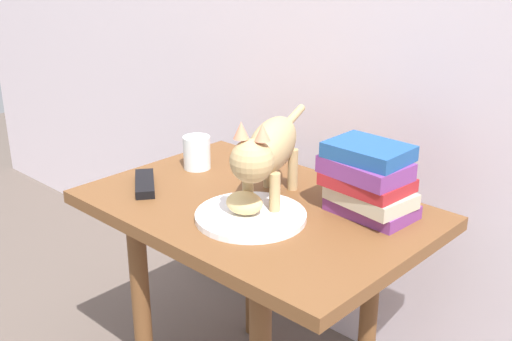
{
  "coord_description": "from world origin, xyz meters",
  "views": [
    {
      "loc": [
        0.89,
        -0.95,
        1.12
      ],
      "look_at": [
        0.0,
        0.0,
        0.62
      ],
      "focal_mm": 44.36,
      "sensor_mm": 36.0,
      "label": 1
    }
  ],
  "objects": [
    {
      "name": "bread_roll",
      "position": [
        0.04,
        -0.08,
        0.57
      ],
      "size": [
        0.1,
        0.09,
        0.05
      ],
      "primitive_type": "ellipsoid",
      "rotation": [
        0.0,
        0.0,
        0.4
      ],
      "color": "#E0BC7A",
      "rests_on": "plate"
    },
    {
      "name": "book_stack",
      "position": [
        0.21,
        0.12,
        0.62
      ],
      "size": [
        0.2,
        0.15,
        0.16
      ],
      "color": "#72337A",
      "rests_on": "side_table"
    },
    {
      "name": "cat",
      "position": [
        0.03,
        0.01,
        0.67
      ],
      "size": [
        0.25,
        0.44,
        0.23
      ],
      "color": "tan",
      "rests_on": "side_table"
    },
    {
      "name": "plate",
      "position": [
        0.05,
        -0.07,
        0.54
      ],
      "size": [
        0.24,
        0.24,
        0.01
      ],
      "primitive_type": "cylinder",
      "color": "white",
      "rests_on": "side_table"
    },
    {
      "name": "candle_jar",
      "position": [
        -0.27,
        0.06,
        0.57
      ],
      "size": [
        0.07,
        0.07,
        0.08
      ],
      "color": "silver",
      "rests_on": "side_table"
    },
    {
      "name": "side_table",
      "position": [
        0.0,
        0.0,
        0.45
      ],
      "size": [
        0.77,
        0.52,
        0.54
      ],
      "color": "brown",
      "rests_on": "ground"
    },
    {
      "name": "tv_remote",
      "position": [
        -0.26,
        -0.11,
        0.55
      ],
      "size": [
        0.15,
        0.12,
        0.02
      ],
      "primitive_type": "cube",
      "rotation": [
        0.0,
        0.0,
        -0.64
      ],
      "color": "black",
      "rests_on": "side_table"
    }
  ]
}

